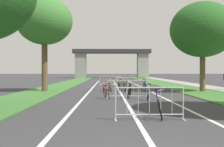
% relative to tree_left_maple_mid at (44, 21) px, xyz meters
% --- Properties ---
extents(grass_verge_left, '(3.10, 70.00, 0.05)m').
position_rel_tree_left_maple_mid_xyz_m(grass_verge_left, '(-0.08, 11.50, -5.26)').
color(grass_verge_left, '#386B2D').
rests_on(grass_verge_left, ground).
extents(grass_verge_right, '(3.10, 70.00, 0.05)m').
position_rel_tree_left_maple_mid_xyz_m(grass_verge_right, '(11.41, 11.50, -5.26)').
color(grass_verge_right, '#386B2D').
rests_on(grass_verge_right, ground).
extents(sidewalk_path_right, '(2.30, 70.00, 0.08)m').
position_rel_tree_left_maple_mid_xyz_m(sidewalk_path_right, '(14.11, 11.50, -5.24)').
color(sidewalk_path_right, gray).
rests_on(sidewalk_path_right, ground).
extents(lane_stripe_center, '(0.14, 40.50, 0.01)m').
position_rel_tree_left_maple_mid_xyz_m(lane_stripe_center, '(5.67, 3.11, -5.28)').
color(lane_stripe_center, silver).
rests_on(lane_stripe_center, ground).
extents(lane_stripe_right_lane, '(0.14, 40.50, 0.01)m').
position_rel_tree_left_maple_mid_xyz_m(lane_stripe_right_lane, '(7.98, 3.11, -5.28)').
color(lane_stripe_right_lane, silver).
rests_on(lane_stripe_right_lane, ground).
extents(lane_stripe_left_lane, '(0.14, 40.50, 0.01)m').
position_rel_tree_left_maple_mid_xyz_m(lane_stripe_left_lane, '(3.36, 3.11, -5.28)').
color(lane_stripe_left_lane, silver).
rests_on(lane_stripe_left_lane, ground).
extents(overpass_bridge, '(17.18, 3.18, 6.31)m').
position_rel_tree_left_maple_mid_xyz_m(overpass_bridge, '(5.67, 40.71, -1.20)').
color(overpass_bridge, '#2D2D30').
rests_on(overpass_bridge, ground).
extents(tree_left_maple_mid, '(4.21, 4.21, 7.11)m').
position_rel_tree_left_maple_mid_xyz_m(tree_left_maple_mid, '(0.00, 0.00, 0.00)').
color(tree_left_maple_mid, brown).
rests_on(tree_left_maple_mid, ground).
extents(tree_right_pine_far, '(4.84, 4.84, 6.70)m').
position_rel_tree_left_maple_mid_xyz_m(tree_right_pine_far, '(11.84, -0.35, -0.66)').
color(tree_right_pine_far, brown).
rests_on(tree_right_pine_far, ground).
extents(crowd_barrier_nearest, '(2.21, 0.49, 1.05)m').
position_rel_tree_left_maple_mid_xyz_m(crowd_barrier_nearest, '(6.06, -12.30, -4.77)').
color(crowd_barrier_nearest, '#ADADB2').
rests_on(crowd_barrier_nearest, ground).
extents(crowd_barrier_second, '(2.21, 0.48, 1.05)m').
position_rel_tree_left_maple_mid_xyz_m(crowd_barrier_second, '(5.82, -5.80, -4.77)').
color(crowd_barrier_second, '#ADADB2').
rests_on(crowd_barrier_second, ground).
extents(crowd_barrier_third, '(2.21, 0.47, 1.05)m').
position_rel_tree_left_maple_mid_xyz_m(crowd_barrier_third, '(6.53, 0.70, -4.77)').
color(crowd_barrier_third, '#ADADB2').
rests_on(crowd_barrier_third, ground).
extents(crowd_barrier_fourth, '(2.21, 0.46, 1.05)m').
position_rel_tree_left_maple_mid_xyz_m(crowd_barrier_fourth, '(5.03, 7.20, -4.77)').
color(crowd_barrier_fourth, '#ADADB2').
rests_on(crowd_barrier_fourth, ground).
extents(bicycle_orange_0, '(0.45, 1.66, 0.99)m').
position_rel_tree_left_maple_mid_xyz_m(bicycle_orange_0, '(6.22, 1.10, -4.90)').
color(bicycle_orange_0, black).
rests_on(bicycle_orange_0, ground).
extents(bicycle_yellow_1, '(0.48, 1.63, 1.00)m').
position_rel_tree_left_maple_mid_xyz_m(bicycle_yellow_1, '(4.85, 0.22, -4.91)').
color(bicycle_yellow_1, black).
rests_on(bicycle_yellow_1, ground).
extents(bicycle_white_2, '(0.51, 1.63, 0.89)m').
position_rel_tree_left_maple_mid_xyz_m(bicycle_white_2, '(6.89, -6.37, -4.92)').
color(bicycle_white_2, black).
rests_on(bicycle_white_2, ground).
extents(bicycle_purple_3, '(0.53, 1.76, 0.96)m').
position_rel_tree_left_maple_mid_xyz_m(bicycle_purple_3, '(6.46, -11.81, -4.91)').
color(bicycle_purple_3, black).
rests_on(bicycle_purple_3, ground).
extents(bicycle_silver_4, '(0.48, 1.64, 0.96)m').
position_rel_tree_left_maple_mid_xyz_m(bicycle_silver_4, '(5.92, 7.79, -4.92)').
color(bicycle_silver_4, black).
rests_on(bicycle_silver_4, ground).
extents(bicycle_green_5, '(0.50, 1.73, 0.93)m').
position_rel_tree_left_maple_mid_xyz_m(bicycle_green_5, '(5.89, 0.23, -4.91)').
color(bicycle_green_5, black).
rests_on(bicycle_green_5, ground).
extents(bicycle_teal_6, '(0.44, 1.59, 0.94)m').
position_rel_tree_left_maple_mid_xyz_m(bicycle_teal_6, '(7.63, 0.24, -4.92)').
color(bicycle_teal_6, black).
rests_on(bicycle_teal_6, ground).
extents(bicycle_black_7, '(0.52, 1.63, 0.94)m').
position_rel_tree_left_maple_mid_xyz_m(bicycle_black_7, '(5.98, -5.32, -4.92)').
color(bicycle_black_7, black).
rests_on(bicycle_black_7, ground).
extents(bicycle_red_8, '(0.69, 1.60, 0.90)m').
position_rel_tree_left_maple_mid_xyz_m(bicycle_red_8, '(4.65, -5.46, -4.93)').
color(bicycle_red_8, black).
rests_on(bicycle_red_8, ground).
extents(bicycle_blue_9, '(0.48, 1.63, 0.92)m').
position_rel_tree_left_maple_mid_xyz_m(bicycle_blue_9, '(6.70, 7.56, -4.91)').
color(bicycle_blue_9, black).
rests_on(bicycle_blue_9, ground).
extents(bicycle_orange_10, '(0.46, 1.70, 0.99)m').
position_rel_tree_left_maple_mid_xyz_m(bicycle_orange_10, '(5.67, 1.25, -4.91)').
color(bicycle_orange_10, black).
rests_on(bicycle_orange_10, ground).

